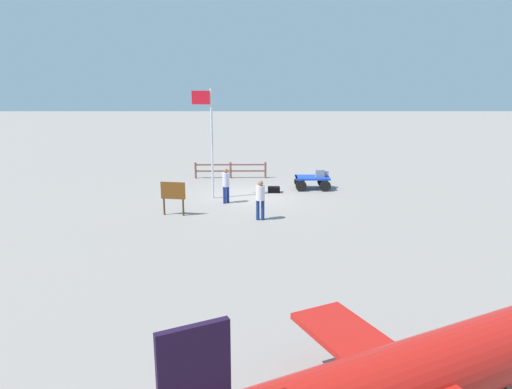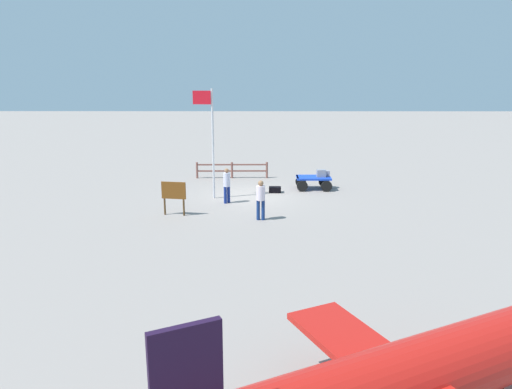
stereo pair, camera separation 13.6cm
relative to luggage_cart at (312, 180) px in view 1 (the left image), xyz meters
name	(u,v)px [view 1 (the left image)]	position (x,y,z in m)	size (l,w,h in m)	color
ground_plane	(248,196)	(3.30, 1.41, -0.46)	(120.00, 120.00, 0.00)	gray
luggage_cart	(312,180)	(0.00, 0.00, 0.00)	(1.80, 1.24, 0.66)	blue
suitcase_dark	(320,173)	(-0.40, 0.05, 0.38)	(0.46, 0.34, 0.38)	gray
suitcase_maroon	(323,173)	(-0.58, -0.18, 0.33)	(0.58, 0.34, 0.29)	gray
suitcase_olive	(274,190)	(1.99, 0.75, -0.32)	(0.61, 0.41, 0.29)	black
worker_lead	(260,197)	(2.73, 5.48, 0.50)	(0.39, 0.39, 1.64)	navy
worker_trailing	(226,184)	(4.27, 2.81, 0.45)	(0.44, 0.44, 1.62)	navy
airplane_near	(413,378)	(0.48, 17.41, 0.59)	(7.96, 5.00, 2.83)	red
flagpole	(209,134)	(5.05, 1.93, 2.61)	(0.94, 0.14, 5.14)	silver
signboard	(173,193)	(6.35, 4.81, 0.48)	(1.04, 0.23, 1.42)	#4C3319
wooden_fence	(230,169)	(4.34, -2.75, 0.07)	(4.12, 0.19, 0.92)	brown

